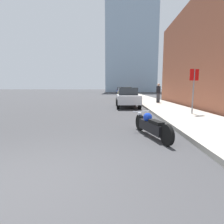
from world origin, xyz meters
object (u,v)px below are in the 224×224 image
stop_sign (194,84)px  pedestrian (158,93)px  parked_car_silver (127,97)px  parked_car_white (122,92)px  parked_car_red (120,90)px  parked_car_yellow (125,93)px  motorcycle (151,125)px  parked_car_blue (121,91)px

stop_sign → pedestrian: stop_sign is taller
parked_car_silver → parked_car_white: bearing=87.8°
parked_car_white → parked_car_red: 22.76m
parked_car_yellow → parked_car_red: bearing=84.8°
parked_car_red → stop_sign: 48.54m
motorcycle → parked_car_red: 52.56m
parked_car_white → parked_car_red: size_ratio=0.85×
parked_car_blue → stop_sign: bearing=-81.9°
parked_car_white → parked_car_yellow: bearing=-91.8°
stop_sign → parked_car_silver: bearing=126.4°
stop_sign → parked_car_white: bearing=97.2°
motorcycle → parked_car_yellow: 19.15m
parked_car_yellow → pedestrian: bearing=-75.7°
parked_car_blue → parked_car_red: parked_car_blue is taller
parked_car_silver → pedestrian: 4.18m
parked_car_silver → pedestrian: (3.09, 2.80, 0.29)m
motorcycle → stop_sign: (3.01, 4.14, 1.41)m
parked_car_silver → pedestrian: pedestrian is taller
parked_car_white → parked_car_red: bearing=87.6°
parked_car_silver → parked_car_red: size_ratio=0.92×
parked_car_red → parked_car_yellow: bearing=-84.7°
pedestrian → motorcycle: bearing=-103.8°
parked_car_white → stop_sign: size_ratio=1.64×
parked_car_white → motorcycle: bearing=-92.4°
motorcycle → parked_car_white: parked_car_white is taller
parked_car_white → stop_sign: 25.88m
parked_car_yellow → parked_car_silver: bearing=-97.2°
parked_car_red → pedestrian: 41.26m
parked_car_yellow → parked_car_red: (-0.34, 33.41, -0.01)m
parked_car_white → pedestrian: 18.63m
parked_car_white → parked_car_blue: parked_car_blue is taller
stop_sign → parked_car_blue: bearing=95.2°
parked_car_silver → parked_car_yellow: parked_car_yellow is taller
motorcycle → pedestrian: (2.80, 11.42, 0.74)m
motorcycle → pedestrian: bearing=59.6°
parked_car_white → pedestrian: pedestrian is taller
parked_car_silver → stop_sign: stop_sign is taller
motorcycle → pedestrian: 11.78m
motorcycle → parked_car_white: size_ratio=0.59×
motorcycle → stop_sign: size_ratio=0.96×
parked_car_white → pedestrian: bearing=-83.5°
parked_car_silver → parked_car_white: 21.18m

